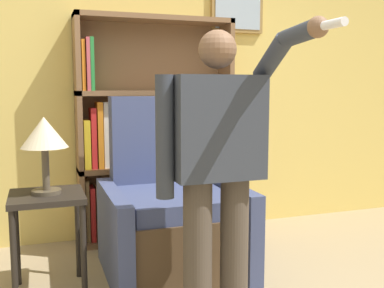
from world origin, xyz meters
TOP-DOWN VIEW (x-y plane):
  - wall_back at (0.01, 2.03)m, footprint 8.00×0.11m
  - bookcase at (-0.11, 1.87)m, footprint 1.30×0.28m
  - armchair at (-0.09, 1.16)m, footprint 0.92×0.91m
  - person_standing at (-0.09, 0.30)m, footprint 0.61×0.78m
  - side_table at (-0.91, 1.04)m, footprint 0.44×0.44m
  - table_lamp at (-0.91, 1.04)m, footprint 0.28×0.28m

SIDE VIEW (x-z plane):
  - armchair at x=-0.09m, z-range -0.23..0.98m
  - side_table at x=-0.91m, z-range 0.20..0.84m
  - bookcase at x=-0.11m, z-range -0.03..1.82m
  - person_standing at x=-0.09m, z-range 0.11..1.68m
  - table_lamp at x=-0.91m, z-range 0.75..1.22m
  - wall_back at x=0.01m, z-range 0.01..2.81m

